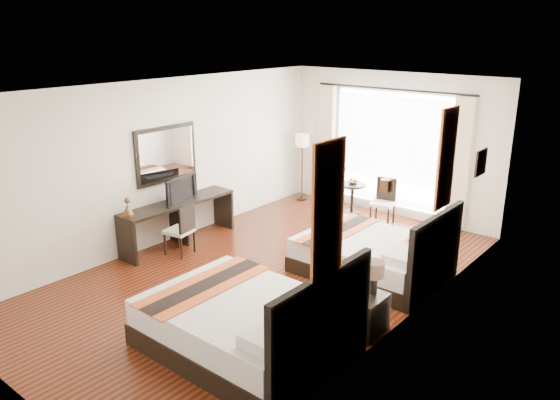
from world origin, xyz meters
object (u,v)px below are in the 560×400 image
Objects in this scene: television at (178,189)px; desk_chair at (180,239)px; side_table at (352,199)px; bed_near at (249,324)px; console_desk at (179,222)px; table_lamp at (374,271)px; nightstand at (366,314)px; window_chair at (383,211)px; bed_far at (375,256)px; floor_lamp at (302,145)px; fruit_bowl at (353,182)px; vase at (358,294)px.

desk_chair is (0.36, -0.31, -0.71)m from television.
bed_near is at bearing -70.75° from side_table.
console_desk is (-3.16, 1.65, 0.05)m from bed_near.
table_lamp is at bearing 56.96° from bed_near.
window_chair is (-1.76, 3.54, 0.02)m from nightstand.
desk_chair is (-2.78, 1.35, -0.07)m from bed_near.
bed_far is at bearing -50.68° from side_table.
bed_near is 5.19m from side_table.
desk_chair is 3.87m from window_chair.
bed_near is 3.68× the size of side_table.
floor_lamp is 1.61m from side_table.
television is 0.89× the size of desk_chair.
bed_far is at bearing 116.54° from nightstand.
fruit_bowl is 0.90m from window_chair.
vase is 3.61m from desk_chair.
window_chair is at bearing 116.47° from nightstand.
side_table is 0.33m from fruit_bowl.
fruit_bowl is at bearing -34.06° from television.
vase is 0.21× the size of side_table.
bed_far is 1.82m from vase.
bed_far reaches higher than fruit_bowl.
television reaches higher than desk_chair.
side_table is at bearing 65.92° from console_desk.
table_lamp reaches higher than side_table.
side_table is (1.33, -0.09, -0.90)m from floor_lamp.
vase is 0.17× the size of television.
table_lamp is 0.28× the size of floor_lamp.
vase is at bearing -45.64° from floor_lamp.
side_table is (1.43, 3.24, -0.67)m from television.
vase is at bearing -56.86° from fruit_bowl.
bed_near is at bearing -127.47° from vase.
television is (-3.23, -1.05, 0.67)m from bed_far.
vase is 0.70× the size of fruit_bowl.
floor_lamp is at bearing 176.20° from side_table.
television is 0.54× the size of floor_lamp.
side_table is at bearing -34.32° from television.
bed_far is 2.37× the size of window_chair.
desk_chair is at bearing -39.73° from window_chair.
console_desk is (-4.02, 0.34, -0.40)m from table_lamp.
nightstand is at bearing -98.87° from table_lamp.
table_lamp is at bearing 168.77° from desk_chair.
side_table is (-1.80, 2.19, 0.00)m from bed_far.
nightstand is 0.66× the size of television.
window_chair reaches higher than console_desk.
bed_near is 1.35m from vase.
console_desk is (-3.97, 0.60, -0.19)m from vase.
nightstand is 3.83× the size of vase.
nightstand is 0.55m from table_lamp.
bed_far is 3.46m from television.
floor_lamp is 2.33m from window_chair.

